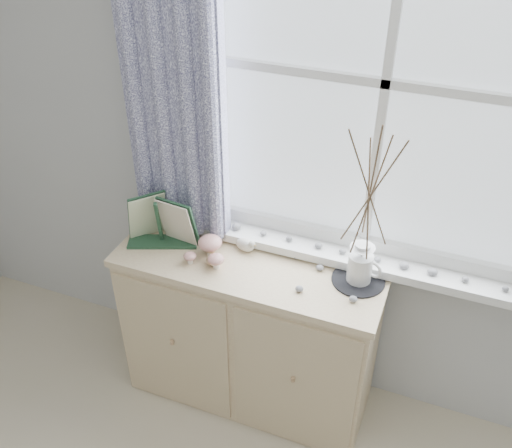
% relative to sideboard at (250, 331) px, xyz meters
% --- Properties ---
extents(sideboard, '(1.20, 0.45, 0.85)m').
position_rel_sideboard_xyz_m(sideboard, '(0.00, 0.00, 0.00)').
color(sideboard, beige).
rests_on(sideboard, ground).
extents(botanical_book, '(0.39, 0.25, 0.25)m').
position_rel_sideboard_xyz_m(botanical_book, '(-0.42, -0.04, 0.55)').
color(botanical_book, '#1F412A').
rests_on(botanical_book, sideboard).
extents(toadstool_cluster, '(0.18, 0.16, 0.10)m').
position_rel_sideboard_xyz_m(toadstool_cluster, '(-0.17, -0.04, 0.48)').
color(toadstool_cluster, white).
rests_on(toadstool_cluster, sideboard).
extents(wooden_eggs, '(0.09, 0.11, 0.07)m').
position_rel_sideboard_xyz_m(wooden_eggs, '(-0.16, -0.04, 0.45)').
color(wooden_eggs, '#A2815A').
rests_on(wooden_eggs, sideboard).
extents(songbird_figurine, '(0.13, 0.09, 0.07)m').
position_rel_sideboard_xyz_m(songbird_figurine, '(-0.05, 0.08, 0.46)').
color(songbird_figurine, beige).
rests_on(songbird_figurine, sideboard).
extents(crocheted_doily, '(0.22, 0.22, 0.01)m').
position_rel_sideboard_xyz_m(crocheted_doily, '(0.47, 0.06, 0.43)').
color(crocheted_doily, black).
rests_on(crocheted_doily, sideboard).
extents(twig_pitcher, '(0.36, 0.36, 0.78)m').
position_rel_sideboard_xyz_m(twig_pitcher, '(0.47, 0.06, 0.87)').
color(twig_pitcher, silver).
rests_on(twig_pitcher, crocheted_doily).
extents(sideboard_pebbles, '(0.33, 0.23, 0.02)m').
position_rel_sideboard_xyz_m(sideboard_pebbles, '(0.30, 0.00, 0.44)').
color(sideboard_pebbles, '#939496').
rests_on(sideboard_pebbles, sideboard).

